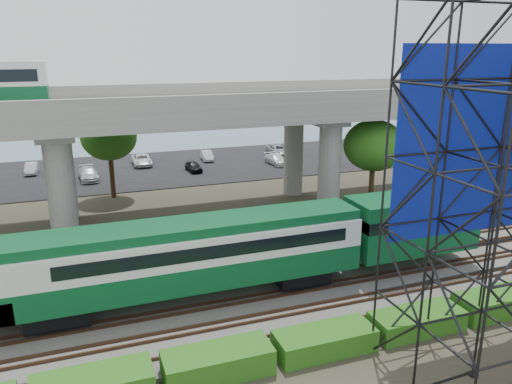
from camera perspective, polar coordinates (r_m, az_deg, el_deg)
name	(u,v)px	position (r m, az deg, el deg)	size (l,w,h in m)	color
ground	(269,310)	(26.96, 1.52, -13.28)	(140.00, 140.00, 0.00)	#474233
ballast_bed	(256,291)	(28.55, 0.03, -11.25)	(90.00, 12.00, 0.20)	slate
service_road	(216,239)	(35.97, -4.61, -5.42)	(90.00, 5.00, 0.08)	black
parking_lot	(161,168)	(58.01, -10.82, 2.73)	(90.00, 18.00, 0.08)	black
harbor_water	(137,137)	(79.41, -13.45, 6.14)	(140.00, 40.00, 0.03)	#446170
rail_tracks	(256,288)	(28.47, 0.03, -10.93)	(90.00, 9.52, 0.16)	#472D1E
commuter_train	(226,249)	(26.89, -3.48, -6.55)	(29.30, 3.06, 4.30)	black
overpass	(179,116)	(38.88, -8.78, 8.55)	(80.00, 12.00, 12.40)	#9E9B93
hedge_strip	(325,340)	(23.69, 7.86, -16.39)	(34.60, 1.80, 1.20)	#225313
trees	(135,153)	(38.96, -13.69, 4.35)	(40.94, 16.94, 7.69)	#382314
parked_cars	(162,163)	(57.50, -10.66, 3.28)	(35.55, 9.50, 1.28)	silver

